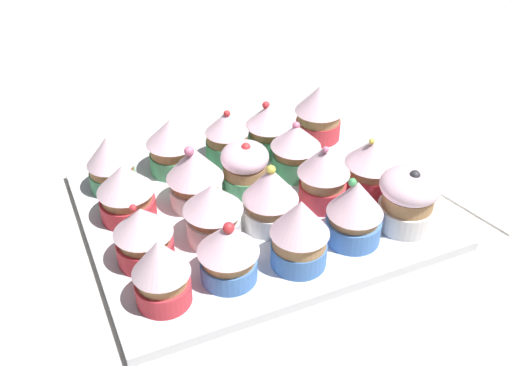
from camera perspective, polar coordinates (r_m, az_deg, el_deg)
The scene contains 22 objects.
ground_plane at distance 71.37cm, azimuth -0.00°, elevation -3.73°, with size 180.00×180.00×3.00cm, color beige.
baking_tray at distance 70.06cm, azimuth -0.00°, elevation -2.40°, with size 37.96×31.19×1.20cm.
cupcake_0 at distance 80.49cm, azimuth 5.94°, elevation 6.74°, with size 6.35×6.35×7.60cm.
cupcake_1 at distance 77.48cm, azimuth 1.22°, elevation 5.34°, with size 5.94×5.94×6.93cm.
cupcake_2 at distance 75.68cm, azimuth -2.75°, elevation 4.43°, with size 5.41×5.41×7.10cm.
cupcake_3 at distance 74.03cm, azimuth -7.90°, elevation 3.62°, with size 6.26×6.26×7.17cm.
cupcake_4 at distance 72.32cm, azimuth -13.53°, elevation 1.88°, with size 5.48×5.48×7.04cm.
cupcake_5 at distance 73.17cm, azimuth 3.75°, elevation 3.26°, with size 6.09×6.09×7.06cm.
cupcake_6 at distance 70.17cm, azimuth -1.14°, elevation 1.52°, with size 5.62×5.62×6.63cm.
cupcake_7 at distance 67.85cm, azimuth -5.78°, elevation 0.77°, with size 6.47×6.47×7.92cm.
cupcake_8 at distance 67.42cm, azimuth -12.15°, elevation -0.73°, with size 6.29×6.29×6.83cm.
cupcake_9 at distance 70.96cm, azimuth 10.84°, elevation 1.71°, with size 6.33×6.33×7.38cm.
cupcake_10 at distance 67.95cm, azimuth 6.37°, elevation 0.85°, with size 5.93×5.93×7.93cm.
cupcake_11 at distance 64.51cm, azimuth 1.06°, elevation -1.34°, with size 6.12×6.12×7.71cm.
cupcake_12 at distance 62.94cm, azimuth -4.06°, elevation -2.63°, with size 6.33×6.33×6.98cm.
cupcake_13 at distance 61.39cm, azimuth -10.55°, elevation -4.76°, with size 6.01×6.01×6.85cm.
cupcake_14 at distance 66.63cm, azimuth 14.13°, elevation -1.37°, with size 6.50×6.50×7.35cm.
cupcake_15 at distance 63.52cm, azimuth 9.29°, elevation -2.60°, with size 5.94×5.94×7.71cm.
cupcake_16 at distance 59.74cm, azimuth 4.11°, elevation -4.64°, with size 5.95×5.95×7.84cm.
cupcake_17 at distance 58.40cm, azimuth -2.63°, elevation -6.38°, with size 6.09×6.09×7.06cm.
cupcake_18 at distance 56.57cm, azimuth -8.92°, elevation -8.16°, with size 5.47×5.47×7.39cm.
napkin at distance 80.28cm, azimuth 22.25°, elevation -0.16°, with size 15.07×12.18×0.60cm, color white.
Camera 1 is at (22.30, 50.55, 43.68)cm, focal length 42.52 mm.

